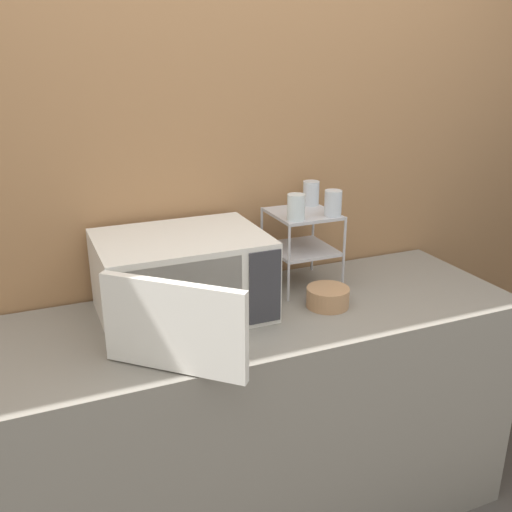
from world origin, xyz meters
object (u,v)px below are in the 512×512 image
Objects in this scene: glass_front_left at (296,207)px; glass_front_right at (333,203)px; bowl at (328,297)px; dish_rack at (302,233)px; glass_back_right at (311,193)px; microwave at (182,278)px.

glass_front_left is 1.00× the size of glass_front_right.
glass_front_left reaches higher than bowl.
dish_rack is at bearing 49.31° from glass_front_left.
dish_rack is 0.18m from glass_back_right.
bowl is at bearing -105.46° from glass_back_right.
glass_front_left is (0.44, 0.01, 0.20)m from microwave.
glass_back_right reaches higher than dish_rack.
glass_front_right is 0.61× the size of bowl.
glass_front_left and glass_front_right have the same top height.
bowl is at bearing -63.97° from glass_front_left.
microwave reaches higher than bowl.
microwave is 0.62m from glass_front_right.
bowl is at bearing -91.10° from dish_rack.
dish_rack is at bearing 10.15° from microwave.
bowl is (-0.08, -0.31, -0.31)m from glass_back_right.
glass_back_right is at bearing 16.77° from microwave.
glass_front_left is 1.00× the size of glass_back_right.
microwave is at bearing 165.55° from bowl.
glass_front_right reaches higher than microwave.
microwave is at bearing -178.98° from glass_front_left.
glass_front_right is at bearing 0.69° from microwave.
bowl is (0.07, -0.14, -0.31)m from glass_front_left.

